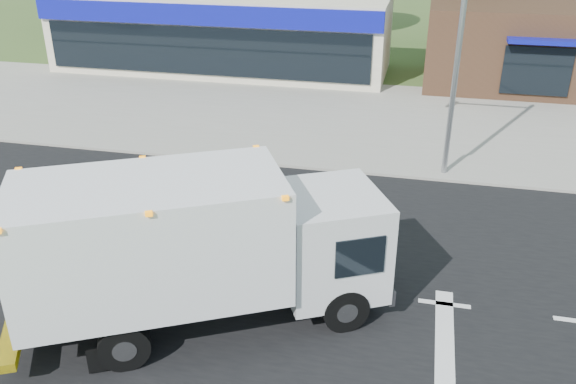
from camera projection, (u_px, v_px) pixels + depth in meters
The scene contains 10 objects.
ground at pixel (318, 288), 14.84m from camera, with size 120.00×120.00×0.00m, color #385123.
road_asphalt at pixel (318, 288), 14.84m from camera, with size 60.00×14.00×0.02m, color black.
sidewalk at pixel (358, 159), 22.02m from camera, with size 60.00×2.40×0.12m, color gray.
parking_apron at pixel (374, 112), 27.14m from camera, with size 60.00×9.00×0.02m, color gray.
lane_markings at pixel (368, 330), 13.38m from camera, with size 55.20×7.00×0.01m.
ems_box_truck at pixel (195, 242), 12.77m from camera, with size 8.29×5.89×3.57m.
emergency_worker at pixel (114, 254), 14.52m from camera, with size 0.76×0.73×1.86m.
retail_strip_mall at pixel (222, 32), 33.28m from camera, with size 18.00×6.20×4.00m.
brown_storefront at pixel (530, 46), 30.13m from camera, with size 10.00×6.70×4.00m.
traffic_signal_pole at pixel (440, 29), 18.91m from camera, with size 3.51×0.25×8.00m.
Camera 1 is at (2.02, -12.21, 8.55)m, focal length 38.00 mm.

